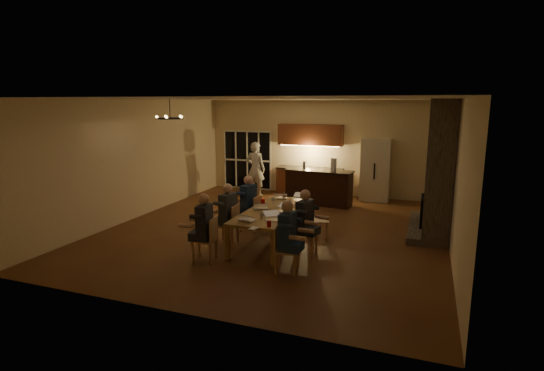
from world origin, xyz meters
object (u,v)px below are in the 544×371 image
Objects in this scene: refrigerator at (376,170)px; laptop_a at (247,215)px; mug_front at (264,213)px; plate_near at (279,217)px; bar_bottle at (304,165)px; can_silver at (261,215)px; can_right at (296,205)px; laptop_b at (273,215)px; bar_blender at (334,165)px; person_left_far at (248,203)px; redcup_near at (269,224)px; laptop_f at (300,196)px; bar_island at (319,187)px; person_left_near at (204,228)px; chair_right_near at (287,249)px; chair_left_far at (250,213)px; dining_table at (273,226)px; person_right_near at (287,237)px; chair_left_mid at (227,224)px; laptop_d at (283,207)px; person_left_mid at (228,214)px; laptop_c at (261,204)px; chair_right_far at (319,220)px; mug_back at (273,199)px; chair_left_near at (204,239)px; mug_mid at (287,203)px; redcup_mid at (263,202)px; plate_far at (302,204)px; standing_person at (256,169)px; person_right_mid at (305,222)px; laptop_e at (281,194)px; chandelier at (170,118)px.

refrigerator is 6.25× the size of laptop_a.
laptop_a is at bearing -110.23° from mug_front.
bar_bottle reaches higher than plate_near.
laptop_a reaches higher than can_silver.
can_right reaches higher than plate_near.
bar_blender is at bearing 47.03° from laptop_b.
redcup_near is (1.24, -1.88, 0.12)m from person_left_far.
mug_front is 0.42× the size of bar_bottle.
laptop_f reaches higher than redcup_near.
person_left_near reaches higher than bar_island.
chair_left_far is at bearing 27.72° from chair_right_near.
mug_front reaches higher than dining_table.
can_right is at bearing 14.52° from person_right_near.
chair_left_mid is 4.52m from bar_bottle.
dining_table is 8.70× the size of laptop_d.
person_left_mid is 4.31× the size of laptop_c.
mug_front is 0.25× the size of bar_blender.
laptop_f is 2.35m from redcup_near.
chair_left_mid is 0.64× the size of person_left_near.
person_left_mid and person_left_far have the same top height.
chair_right_far is at bearing 25.74° from can_right.
mug_back is at bearing -82.32° from laptop_a.
person_left_mid is at bearing -146.84° from can_right.
person_right_near is 2.65m from mug_back.
chair_left_near reaches higher than plate_near.
chair_right_far is 1.29m from mug_back.
redcup_near is (0.24, -1.85, 0.01)m from mug_mid.
bar_island reaches higher than laptop_d.
chair_right_near is at bearing 39.18° from chair_left_far.
person_right_near reaches higher than can_right.
plate_far is (0.90, 0.26, -0.05)m from redcup_mid.
standing_person is 8.11× the size of plate_near.
person_left_mid is at bearing 124.23° from laptop_b.
laptop_b is 0.72m from laptop_d.
person_right_mid is (1.82, -0.08, 0.24)m from chair_left_mid.
chair_right_far reaches higher than mug_back.
laptop_d is 2.67× the size of can_right.
laptop_d is 1.33× the size of bar_bottle.
redcup_mid reaches higher than plate_near.
chair_left_mid is 0.49× the size of standing_person.
can_right is (-0.42, 1.92, 0.37)m from chair_right_near.
laptop_b is 3.20× the size of mug_mid.
laptop_c is (-1.22, -0.59, 0.42)m from chair_right_far.
laptop_e is (-1.87, -3.89, -0.14)m from refrigerator.
chair_left_mid is at bearing 59.51° from person_right_near.
redcup_near is at bearing -120.51° from laptop_b.
bar_bottle is (-1.33, 3.36, 0.76)m from chair_right_far.
redcup_mid is at bearing 34.03° from person_right_near.
chandelier is at bearing -109.80° from bar_blender.
mug_mid is 0.83× the size of can_silver.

